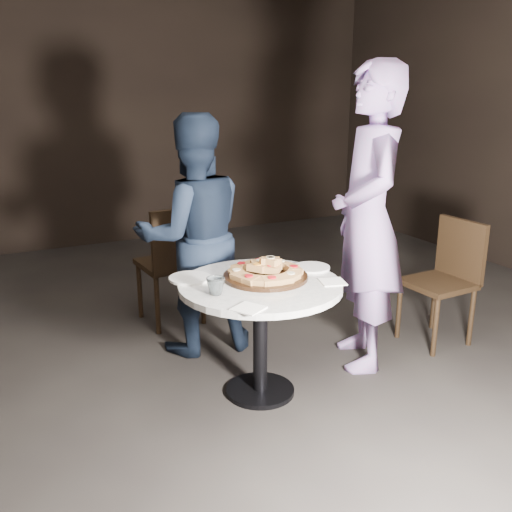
% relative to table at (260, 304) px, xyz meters
% --- Properties ---
extents(floor, '(7.00, 7.00, 0.00)m').
position_rel_table_xyz_m(floor, '(0.09, 0.05, -0.52)').
color(floor, black).
rests_on(floor, ground).
extents(table, '(1.08, 1.08, 0.64)m').
position_rel_table_xyz_m(table, '(0.00, 0.00, 0.00)').
color(table, black).
rests_on(table, ground).
extents(serving_board, '(0.59, 0.59, 0.02)m').
position_rel_table_xyz_m(serving_board, '(0.06, 0.05, 0.13)').
color(serving_board, black).
rests_on(serving_board, table).
extents(focaccia_pile, '(0.41, 0.40, 0.11)m').
position_rel_table_xyz_m(focaccia_pile, '(0.06, 0.05, 0.17)').
color(focaccia_pile, '#AB7842').
rests_on(focaccia_pile, serving_board).
extents(plate_left, '(0.22, 0.22, 0.01)m').
position_rel_table_xyz_m(plate_left, '(-0.31, 0.21, 0.13)').
color(plate_left, white).
rests_on(plate_left, table).
extents(plate_right, '(0.24, 0.24, 0.01)m').
position_rel_table_xyz_m(plate_right, '(0.36, 0.08, 0.12)').
color(plate_right, white).
rests_on(plate_right, table).
extents(water_glass, '(0.12, 0.12, 0.09)m').
position_rel_table_xyz_m(water_glass, '(-0.27, -0.06, 0.16)').
color(water_glass, silver).
rests_on(water_glass, table).
extents(napkin_near, '(0.17, 0.17, 0.01)m').
position_rel_table_xyz_m(napkin_near, '(-0.22, -0.30, 0.12)').
color(napkin_near, white).
rests_on(napkin_near, table).
extents(napkin_far, '(0.15, 0.15, 0.01)m').
position_rel_table_xyz_m(napkin_far, '(0.33, -0.17, 0.12)').
color(napkin_far, white).
rests_on(napkin_far, table).
extents(chair_far, '(0.43, 0.44, 0.85)m').
position_rel_table_xyz_m(chair_far, '(-0.09, 1.10, -0.03)').
color(chair_far, black).
rests_on(chair_far, ground).
extents(chair_right, '(0.41, 0.39, 0.80)m').
position_rel_table_xyz_m(chair_right, '(1.40, 0.08, -0.06)').
color(chair_right, black).
rests_on(chair_right, ground).
extents(diner_navy, '(0.78, 0.64, 1.47)m').
position_rel_table_xyz_m(diner_navy, '(-0.10, 0.70, 0.22)').
color(diner_navy, black).
rests_on(diner_navy, ground).
extents(diner_teal, '(0.63, 0.75, 1.76)m').
position_rel_table_xyz_m(diner_teal, '(0.73, 0.08, 0.36)').
color(diner_teal, '#866EAA').
rests_on(diner_teal, ground).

